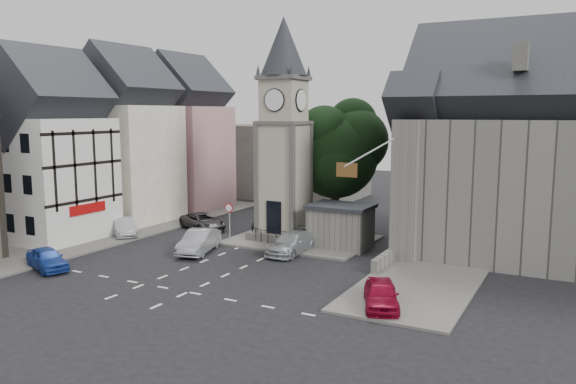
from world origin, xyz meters
The scene contains 23 objects.
ground centered at (0.00, 0.00, 0.00)m, with size 120.00×120.00×0.00m, color black.
pavement_west centered at (-12.50, 6.00, 0.07)m, with size 6.00×30.00×0.14m, color #595651.
pavement_east centered at (12.00, 8.00, 0.07)m, with size 6.00×26.00×0.14m, color #595651.
central_island centered at (1.50, 8.00, 0.08)m, with size 10.00×8.00×0.16m, color #595651.
road_markings centered at (0.00, -5.50, 0.01)m, with size 20.00×8.00×0.01m, color silver.
clock_tower centered at (0.00, 7.99, 8.12)m, with size 4.86×4.86×16.25m.
stone_shelter centered at (4.80, 7.50, 1.55)m, with size 4.30×3.30×3.08m.
town_tree centered at (2.00, 13.00, 6.97)m, with size 7.20×7.20×10.80m.
warning_sign_post centered at (-3.20, 5.43, 2.03)m, with size 0.70×0.19×2.85m.
terrace_pink centered at (-15.50, 16.00, 6.58)m, with size 8.10×7.60×12.80m.
terrace_cream centered at (-15.50, 8.00, 6.58)m, with size 8.10×7.60×12.80m.
terrace_tudor centered at (-15.50, 0.00, 6.19)m, with size 8.10×7.60×12.00m.
backdrop_west centered at (-12.00, 28.00, 4.00)m, with size 20.00×10.00×8.00m, color #4C4944.
east_building centered at (15.59, 11.00, 6.26)m, with size 14.40×11.40×12.60m.
east_boundary_wall centered at (9.20, 10.00, 0.45)m, with size 0.40×16.00×0.90m, color #63615B.
flagpole centered at (8.00, 4.00, 7.00)m, with size 3.68×0.10×2.74m.
car_west_blue centered at (-8.73, -6.00, 0.67)m, with size 1.58×3.93×1.34m, color #1C3E9D.
car_west_silver centered at (-11.50, 3.22, 0.71)m, with size 1.50×4.30×1.42m, color #ADAFB5.
car_west_grey centered at (-7.50, 8.00, 0.66)m, with size 2.19×4.76×1.32m, color #2F2F32.
car_island_silver centered at (-3.13, 1.67, 0.78)m, with size 1.64×4.71×1.55m, color #9D9EA6.
car_island_east centered at (2.50, 4.50, 0.72)m, with size 2.01×4.95×1.44m, color #AFB3B7.
car_east_red centered at (11.30, -3.00, 0.69)m, with size 1.62×4.03×1.37m, color maroon.
pedestrian centered at (10.80, 6.98, 0.80)m, with size 0.58×0.38×1.60m, color #BAA89A.
Camera 1 is at (19.61, -28.31, 9.42)m, focal length 35.00 mm.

